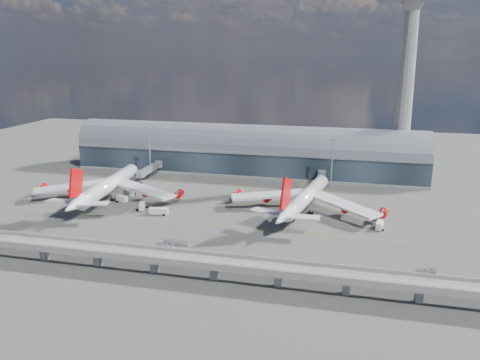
% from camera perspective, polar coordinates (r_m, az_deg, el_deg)
% --- Properties ---
extents(ground, '(500.00, 500.00, 0.00)m').
position_cam_1_polar(ground, '(202.49, -4.15, -4.33)').
color(ground, '#474744').
rests_on(ground, ground).
extents(taxi_lines, '(200.00, 80.12, 0.01)m').
position_cam_1_polar(taxi_lines, '(222.50, -2.43, -2.47)').
color(taxi_lines, gold).
rests_on(taxi_lines, ground).
extents(terminal, '(200.00, 30.00, 28.00)m').
position_cam_1_polar(terminal, '(271.93, 0.77, 3.34)').
color(terminal, '#202D36').
rests_on(terminal, ground).
extents(control_tower, '(19.00, 19.00, 103.00)m').
position_cam_1_polar(control_tower, '(266.19, 19.55, 10.97)').
color(control_tower, gray).
rests_on(control_tower, ground).
extents(guideway, '(220.00, 8.50, 7.20)m').
position_cam_1_polar(guideway, '(152.91, -10.49, -9.20)').
color(guideway, gray).
rests_on(guideway, ground).
extents(floodlight_mast_left, '(3.00, 0.70, 25.70)m').
position_cam_1_polar(floodlight_mast_left, '(265.82, -10.94, 3.28)').
color(floodlight_mast_left, gray).
rests_on(floodlight_mast_left, ground).
extents(floodlight_mast_right, '(3.00, 0.70, 25.70)m').
position_cam_1_polar(floodlight_mast_right, '(242.76, 11.14, 2.12)').
color(floodlight_mast_right, gray).
rests_on(floodlight_mast_right, ground).
extents(airliner_left, '(72.85, 76.56, 23.32)m').
position_cam_1_polar(airliner_left, '(229.92, -15.91, -0.73)').
color(airliner_left, white).
rests_on(airliner_left, ground).
extents(airliner_right, '(69.53, 72.75, 23.17)m').
position_cam_1_polar(airliner_right, '(206.85, 7.93, -2.26)').
color(airliner_right, white).
rests_on(airliner_right, ground).
extents(jet_bridge_left, '(4.40, 28.00, 7.25)m').
position_cam_1_polar(jet_bridge_left, '(265.62, -10.81, 1.40)').
color(jet_bridge_left, gray).
rests_on(jet_bridge_left, ground).
extents(jet_bridge_right, '(4.40, 32.00, 7.25)m').
position_cam_1_polar(jet_bridge_right, '(241.37, 9.71, 0.04)').
color(jet_bridge_right, gray).
rests_on(jet_bridge_right, ground).
extents(service_truck_0, '(4.33, 7.19, 2.83)m').
position_cam_1_polar(service_truck_0, '(213.68, -11.84, -3.15)').
color(service_truck_0, silver).
rests_on(service_truck_0, ground).
extents(service_truck_1, '(5.89, 3.84, 3.14)m').
position_cam_1_polar(service_truck_1, '(225.70, -14.19, -2.26)').
color(service_truck_1, silver).
rests_on(service_truck_1, ground).
extents(service_truck_2, '(8.42, 3.70, 2.95)m').
position_cam_1_polar(service_truck_2, '(205.52, -9.87, -3.77)').
color(service_truck_2, silver).
rests_on(service_truck_2, ground).
extents(service_truck_3, '(3.35, 6.54, 3.01)m').
position_cam_1_polar(service_truck_3, '(194.68, 16.65, -5.31)').
color(service_truck_3, silver).
rests_on(service_truck_3, ground).
extents(service_truck_4, '(3.26, 5.38, 2.92)m').
position_cam_1_polar(service_truck_4, '(228.81, 5.40, -1.63)').
color(service_truck_4, silver).
rests_on(service_truck_4, ground).
extents(service_truck_5, '(6.82, 5.84, 3.17)m').
position_cam_1_polar(service_truck_5, '(234.53, -13.41, -1.53)').
color(service_truck_5, silver).
rests_on(service_truck_5, ground).
extents(cargo_train_0, '(8.05, 3.52, 1.76)m').
position_cam_1_polar(cargo_train_0, '(170.87, -9.19, -8.02)').
color(cargo_train_0, gray).
rests_on(cargo_train_0, ground).
extents(cargo_train_1, '(9.76, 1.85, 1.62)m').
position_cam_1_polar(cargo_train_1, '(173.93, -7.72, -7.55)').
color(cargo_train_1, gray).
rests_on(cargo_train_1, ground).
extents(cargo_train_2, '(7.15, 3.61, 1.58)m').
position_cam_1_polar(cargo_train_2, '(162.87, 21.76, -10.24)').
color(cargo_train_2, gray).
rests_on(cargo_train_2, ground).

